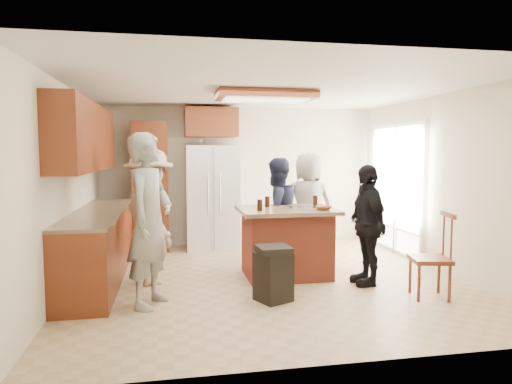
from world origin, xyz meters
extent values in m
plane|color=tan|center=(0.00, 0.00, 0.00)|extent=(5.00, 5.00, 0.00)
plane|color=white|center=(0.00, 0.00, 2.50)|extent=(5.00, 5.00, 0.00)
plane|color=beige|center=(0.00, 2.50, 1.25)|extent=(5.00, 0.00, 5.00)
plane|color=beige|center=(0.00, -2.50, 1.25)|extent=(5.00, 0.00, 5.00)
plane|color=beige|center=(-2.50, 0.00, 1.25)|extent=(0.00, 5.00, 5.00)
plane|color=beige|center=(2.50, 0.00, 1.25)|extent=(0.00, 5.00, 5.00)
cube|color=white|center=(2.48, 1.20, 1.05)|extent=(0.02, 1.60, 2.10)
cube|color=white|center=(2.46, 1.20, 1.05)|extent=(0.08, 1.72, 2.10)
cube|color=maroon|center=(0.00, 0.20, 2.44)|extent=(1.30, 0.70, 0.10)
cube|color=white|center=(0.00, 0.20, 2.38)|extent=(1.10, 0.50, 0.02)
cube|color=olive|center=(4.00, 1.20, -0.05)|extent=(3.00, 3.00, 0.10)
cube|color=#593319|center=(4.70, 1.80, 1.00)|extent=(1.40, 1.60, 2.00)
imported|color=gray|center=(-1.49, -0.78, 0.95)|extent=(0.74, 0.84, 1.90)
imported|color=#1B2036|center=(0.28, 0.70, 0.80)|extent=(0.91, 0.76, 1.61)
imported|color=gray|center=(0.88, 1.08, 0.84)|extent=(0.84, 0.57, 1.69)
imported|color=black|center=(1.19, -0.44, 0.77)|extent=(0.46, 0.90, 1.54)
imported|color=tan|center=(-1.53, 0.11, 0.88)|extent=(0.91, 1.25, 1.75)
cube|color=maroon|center=(-2.20, 0.40, 0.44)|extent=(0.60, 3.00, 0.88)
cube|color=#846B4C|center=(-2.20, 0.40, 0.90)|extent=(0.64, 3.00, 0.04)
cube|color=maroon|center=(-2.33, 0.40, 1.88)|extent=(0.35, 3.00, 0.85)
cube|color=maroon|center=(-1.60, 2.20, 1.10)|extent=(0.60, 0.60, 2.20)
cube|color=maroon|center=(-0.55, 2.20, 2.20)|extent=(0.90, 0.60, 0.50)
cube|color=white|center=(-0.55, 2.12, 0.90)|extent=(0.90, 0.72, 1.80)
cube|color=gray|center=(-0.55, 1.75, 0.90)|extent=(0.01, 0.01, 1.71)
cylinder|color=silver|center=(-0.65, 1.73, 0.99)|extent=(0.02, 0.02, 0.70)
cylinder|color=silver|center=(-0.45, 1.73, 0.99)|extent=(0.02, 0.02, 0.70)
cube|color=#A7402B|center=(0.28, 0.12, 0.44)|extent=(1.10, 0.85, 0.88)
cube|color=olive|center=(0.28, 0.12, 0.91)|extent=(1.28, 1.03, 0.05)
cube|color=silver|center=(0.53, 0.07, 0.94)|extent=(0.46, 0.35, 0.02)
imported|color=brown|center=(0.73, -0.13, 0.96)|extent=(0.28, 0.28, 0.05)
cylinder|color=black|center=(-0.13, -0.07, 1.01)|extent=(0.07, 0.07, 0.15)
cylinder|color=black|center=(0.06, 0.32, 1.01)|extent=(0.07, 0.07, 0.15)
cylinder|color=black|center=(0.75, 0.29, 1.01)|extent=(0.07, 0.07, 0.15)
cube|color=black|center=(-0.13, -0.88, 0.28)|extent=(0.45, 0.45, 0.55)
cube|color=black|center=(-0.13, -0.88, 0.59)|extent=(0.39, 0.39, 0.08)
cube|color=maroon|center=(1.68, -1.09, 0.45)|extent=(0.50, 0.50, 0.05)
cylinder|color=maroon|center=(1.48, -1.22, 0.22)|extent=(0.04, 0.04, 0.44)
cylinder|color=maroon|center=(1.81, -1.30, 0.22)|extent=(0.04, 0.04, 0.44)
cylinder|color=maroon|center=(1.56, -0.89, 0.22)|extent=(0.04, 0.04, 0.44)
cylinder|color=maroon|center=(1.89, -0.97, 0.22)|extent=(0.04, 0.04, 0.44)
cube|color=maroon|center=(1.87, -1.14, 0.97)|extent=(0.13, 0.40, 0.05)
cylinder|color=maroon|center=(1.84, -1.25, 0.72)|extent=(0.03, 0.03, 0.50)
cylinder|color=maroon|center=(1.90, -1.02, 0.72)|extent=(0.03, 0.03, 0.50)
camera|label=1|loc=(-1.25, -5.82, 1.69)|focal=32.00mm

